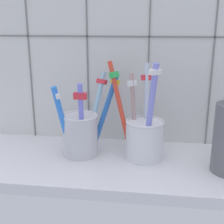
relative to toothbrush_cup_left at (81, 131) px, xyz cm
name	(u,v)px	position (x,y,z in cm)	size (l,w,h in cm)	color
counter_slab	(111,165)	(6.11, -2.18, -5.81)	(64.00, 22.00, 2.00)	silver
tile_wall_back	(118,46)	(6.11, 9.82, 15.69)	(64.00, 2.20, 45.00)	silver
toothbrush_cup_left	(81,131)	(0.00, 0.00, 0.00)	(11.97, 10.12, 15.85)	silver
toothbrush_cup_right	(144,134)	(12.22, -0.02, -0.03)	(11.52, 8.80, 18.88)	white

